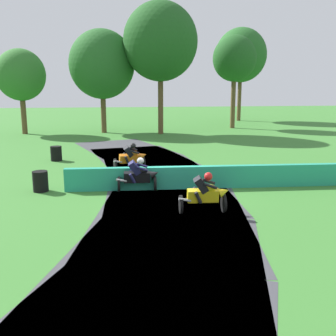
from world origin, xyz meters
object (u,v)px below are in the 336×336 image
at_px(motorcycle_trailing_orange, 131,157).
at_px(tire_stack_mid_a, 40,181).
at_px(motorcycle_chase_black, 139,175).
at_px(motorcycle_lead_yellow, 205,194).
at_px(tire_stack_mid_b, 56,154).

height_order(motorcycle_trailing_orange, tire_stack_mid_a, motorcycle_trailing_orange).
relative_size(motorcycle_chase_black, motorcycle_trailing_orange, 0.99).
bearing_deg(tire_stack_mid_a, motorcycle_trailing_orange, 43.20).
relative_size(motorcycle_lead_yellow, motorcycle_trailing_orange, 0.99).
bearing_deg(tire_stack_mid_b, motorcycle_trailing_orange, -36.58).
relative_size(motorcycle_lead_yellow, motorcycle_chase_black, 1.00).
height_order(motorcycle_chase_black, tire_stack_mid_a, motorcycle_chase_black).
relative_size(motorcycle_chase_black, tire_stack_mid_a, 2.11).
height_order(motorcycle_lead_yellow, motorcycle_chase_black, same).
distance_m(motorcycle_trailing_orange, tire_stack_mid_b, 4.95).
distance_m(motorcycle_lead_yellow, motorcycle_trailing_orange, 7.21).
bearing_deg(motorcycle_lead_yellow, motorcycle_trailing_orange, 106.72).
xyz_separation_m(motorcycle_lead_yellow, motorcycle_chase_black, (-1.95, 2.87, -0.00)).
bearing_deg(motorcycle_trailing_orange, tire_stack_mid_b, 143.42).
relative_size(tire_stack_mid_a, tire_stack_mid_b, 1.00).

